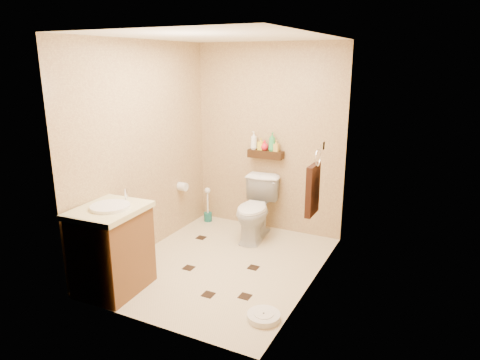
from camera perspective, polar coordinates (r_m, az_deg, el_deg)
The scene contains 19 objects.
ground at distance 4.83m, azimuth -2.33°, elevation -11.17°, with size 2.50×2.50×0.00m, color beige.
wall_back at distance 5.52m, azimuth 3.81°, elevation 5.45°, with size 2.00×0.04×2.40m, color tan.
wall_front at distance 3.41m, azimuth -12.68°, elevation -1.42°, with size 2.00×0.04×2.40m, color tan.
wall_left at distance 4.97m, azimuth -12.68°, elevation 3.93°, with size 0.04×2.50×2.40m, color tan.
wall_right at distance 4.04m, azimuth 10.02°, elevation 1.40°, with size 0.04×2.50×2.40m, color tan.
ceiling at distance 4.31m, azimuth -2.70°, elevation 18.60°, with size 2.00×2.50×0.02m, color white.
wall_shelf at distance 5.48m, azimuth 3.45°, elevation 3.46°, with size 0.46×0.14×0.10m, color #321F0D.
floor_accents at distance 4.79m, azimuth -2.24°, elevation -11.34°, with size 1.22×1.31×0.01m.
toilet at distance 5.35m, azimuth 2.08°, elevation -3.92°, with size 0.43×0.75×0.77m, color white.
vanity at distance 4.34m, azimuth -16.67°, elevation -8.68°, with size 0.61×0.73×0.98m.
bathroom_scale at distance 3.92m, azimuth 3.17°, elevation -17.70°, with size 0.37×0.37×0.06m.
toilet_brush at distance 5.99m, azimuth -4.31°, elevation -3.93°, with size 0.11×0.11×0.49m.
towel_ring at distance 4.36m, azimuth 9.72°, elevation -0.99°, with size 0.12×0.30×0.76m.
toilet_paper at distance 5.58m, azimuth -7.66°, elevation -0.87°, with size 0.12×0.11×0.12m.
bottle_a at distance 5.52m, azimuth 1.86°, elevation 5.30°, with size 0.09×0.09×0.23m, color white.
bottle_b at distance 5.48m, azimuth 2.81°, elevation 4.83°, with size 0.07×0.07×0.15m, color yellow.
bottle_c at distance 5.47m, azimuth 3.29°, elevation 4.66°, with size 0.10×0.10×0.13m, color red.
bottle_d at distance 5.42m, azimuth 4.31°, elevation 5.10°, with size 0.09×0.09×0.24m, color #39AC5C.
bottle_e at distance 5.41m, azimuth 4.84°, elevation 4.59°, with size 0.07×0.07×0.15m, color gold.
Camera 1 is at (2.09, -3.76, 2.19)m, focal length 32.00 mm.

